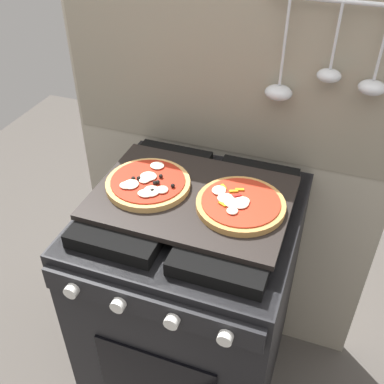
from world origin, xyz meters
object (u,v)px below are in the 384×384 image
at_px(stove, 192,304).
at_px(pizza_right, 240,204).
at_px(pizza_left, 148,183).
at_px(baking_tray, 192,197).

height_order(stove, pizza_right, pizza_right).
bearing_deg(pizza_right, pizza_left, 179.99).
bearing_deg(pizza_left, stove, 2.79).
bearing_deg(baking_tray, pizza_left, -176.48).
relative_size(pizza_left, pizza_right, 1.00).
bearing_deg(pizza_right, baking_tray, 176.70).
relative_size(stove, baking_tray, 1.67).
bearing_deg(baking_tray, pizza_right, -3.30).
height_order(baking_tray, pizza_left, pizza_left).
bearing_deg(pizza_left, pizza_right, -0.01).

